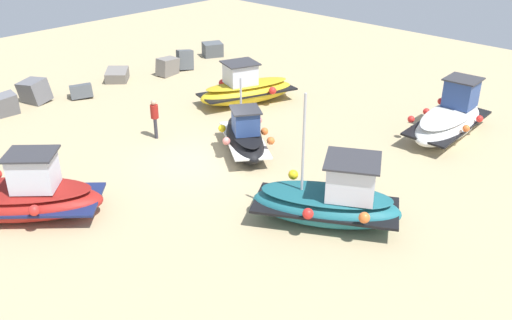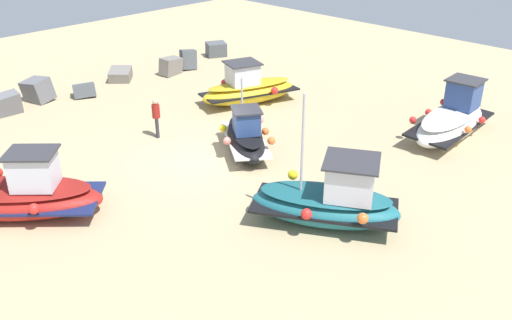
% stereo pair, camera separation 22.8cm
% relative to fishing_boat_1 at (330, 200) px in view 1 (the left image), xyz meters
% --- Properties ---
extents(ground_plane, '(47.66, 47.66, 0.00)m').
position_rel_fishing_boat_1_xyz_m(ground_plane, '(0.06, 6.14, -0.75)').
color(ground_plane, tan).
extents(fishing_boat_1, '(3.93, 4.88, 4.13)m').
position_rel_fishing_boat_1_xyz_m(fishing_boat_1, '(0.00, 0.00, 0.00)').
color(fishing_boat_1, '#1E6670').
rests_on(fishing_boat_1, ground_plane).
extents(fishing_boat_2, '(5.14, 5.11, 3.44)m').
position_rel_fishing_boat_1_xyz_m(fishing_boat_2, '(-6.39, 7.20, -0.08)').
color(fishing_boat_2, maroon).
rests_on(fishing_boat_2, ground_plane).
extents(fishing_boat_3, '(5.03, 3.29, 2.07)m').
position_rel_fishing_boat_1_xyz_m(fishing_boat_3, '(5.69, 9.20, -0.07)').
color(fishing_boat_3, gold).
rests_on(fishing_boat_3, ground_plane).
extents(fishing_boat_4, '(5.14, 2.38, 2.27)m').
position_rel_fishing_boat_1_xyz_m(fishing_boat_4, '(8.78, 0.48, -0.04)').
color(fishing_boat_4, white).
rests_on(fishing_boat_4, ground_plane).
extents(fishing_boat_5, '(3.25, 3.88, 2.80)m').
position_rel_fishing_boat_1_xyz_m(fishing_boat_5, '(1.75, 5.38, -0.11)').
color(fishing_boat_5, black).
rests_on(fishing_boat_5, ground_plane).
extents(person_walking, '(0.32, 0.32, 1.64)m').
position_rel_fishing_boat_1_xyz_m(person_walking, '(0.23, 9.00, 0.19)').
color(person_walking, '#2D2D38').
rests_on(person_walking, ground_plane).
extents(breakwater_rocks, '(20.66, 2.53, 1.31)m').
position_rel_fishing_boat_1_xyz_m(breakwater_rocks, '(-0.02, 15.89, -0.32)').
color(breakwater_rocks, slate).
rests_on(breakwater_rocks, ground_plane).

